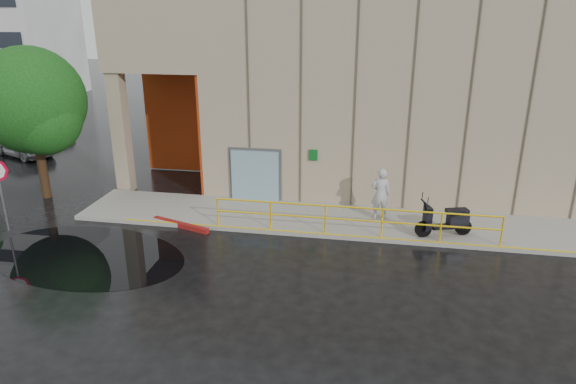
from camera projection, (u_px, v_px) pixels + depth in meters
name	position (u px, v px, depth m)	size (l,w,h in m)	color
ground	(203.00, 273.00, 15.24)	(120.00, 120.00, 0.00)	black
sidewalk	(348.00, 221.00, 18.72)	(20.00, 3.00, 0.15)	gray
building	(386.00, 83.00, 23.14)	(20.00, 10.17, 8.00)	tan
guardrail	(353.00, 221.00, 17.23)	(9.56, 0.06, 1.03)	yellow
person	(381.00, 194.00, 18.44)	(0.69, 0.46, 1.90)	#B5B4B9
scooter	(446.00, 212.00, 17.05)	(2.01, 1.17, 1.52)	black
red_curb	(181.00, 225.00, 18.36)	(2.40, 0.18, 0.18)	maroon
puddle	(86.00, 255.00, 16.33)	(6.77, 4.16, 0.01)	black
car_a	(22.00, 144.00, 26.96)	(1.55, 3.85, 1.31)	#A0A3A7
car_b	(3.00, 129.00, 29.37)	(1.75, 5.02, 1.65)	silver
car_c	(37.00, 129.00, 30.33)	(1.70, 4.18, 1.21)	silver
tree_near	(34.00, 105.00, 19.91)	(4.15, 4.15, 6.09)	black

